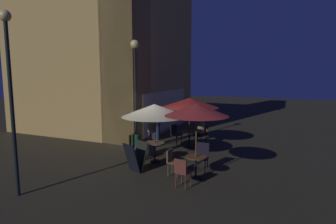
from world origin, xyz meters
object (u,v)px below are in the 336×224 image
object	(u,v)px
street_lamp_down_street	(10,78)
cafe_table_2	(196,163)
patron_seated_0	(137,142)
patron_standing_2	(157,126)
menu_sandwich_board	(136,157)
cafe_chair_2	(203,133)
patio_umbrella_0	(154,111)
cafe_chair_0	(134,144)
cafe_chair_4	(172,160)
cafe_table_1	(189,135)
cafe_chair_3	(202,155)
patron_standing_3	(152,133)
cafe_table_0	(155,148)
cafe_chair_1	(175,132)
street_lamp_near_corner	(135,74)
patron_seated_1	(200,130)
patio_umbrella_2	(197,110)
patio_umbrella_1	(190,103)
cafe_chair_5	(182,170)

from	to	relation	value
street_lamp_down_street	cafe_table_2	bearing A→B (deg)	-53.33
patron_seated_0	patron_standing_2	xyz separation A→B (m)	(2.35, 0.29, 0.22)
street_lamp_down_street	menu_sandwich_board	world-z (taller)	street_lamp_down_street
cafe_chair_2	patron_standing_2	bearing A→B (deg)	-38.09
patio_umbrella_0	patron_seated_0	bearing A→B (deg)	88.47
cafe_chair_0	cafe_chair_4	world-z (taller)	cafe_chair_0
menu_sandwich_board	cafe_table_1	world-z (taller)	menu_sandwich_board
cafe_chair_3	patron_standing_3	xyz separation A→B (m)	(1.12, 2.43, 0.31)
patron_seated_0	patron_standing_3	size ratio (longest dim) A/B	0.67
patron_standing_2	patron_standing_3	world-z (taller)	patron_standing_3
cafe_chair_4	patron_seated_0	world-z (taller)	patron_seated_0
cafe_table_0	cafe_chair_1	distance (m)	2.76
cafe_chair_0	cafe_chair_3	distance (m)	2.80
cafe_table_1	cafe_chair_2	world-z (taller)	cafe_chair_2
street_lamp_near_corner	patron_seated_1	size ratio (longest dim) A/B	3.61
cafe_table_0	cafe_chair_2	xyz separation A→B (m)	(3.18, -0.90, 0.01)
street_lamp_near_corner	cafe_chair_0	size ratio (longest dim) A/B	4.79
patio_umbrella_2	patron_seated_0	distance (m)	3.23
cafe_table_0	cafe_table_2	bearing A→B (deg)	-118.65
cafe_chair_2	cafe_chair_1	bearing A→B (deg)	-40.84
street_lamp_near_corner	cafe_chair_4	world-z (taller)	street_lamp_near_corner
patio_umbrella_1	cafe_chair_0	bearing A→B (deg)	150.32
cafe_table_0	patron_seated_0	xyz separation A→B (m)	(0.02, 0.74, 0.13)
patio_umbrella_0	patron_standing_3	world-z (taller)	patio_umbrella_0
patio_umbrella_0	patio_umbrella_2	size ratio (longest dim) A/B	1.01
cafe_table_0	patron_standing_2	xyz separation A→B (m)	(2.37, 1.04, 0.35)
cafe_table_1	patron_seated_1	size ratio (longest dim) A/B	0.61
cafe_chair_0	cafe_chair_4	size ratio (longest dim) A/B	1.12
cafe_chair_5	patron_standing_2	size ratio (longest dim) A/B	0.50
street_lamp_down_street	street_lamp_near_corner	bearing A→B (deg)	-9.74
cafe_chair_5	patio_umbrella_0	bearing A→B (deg)	54.50
cafe_chair_0	cafe_chair_5	world-z (taller)	cafe_chair_0
cafe_chair_0	patron_seated_1	world-z (taller)	patron_seated_1
street_lamp_down_street	cafe_chair_0	size ratio (longest dim) A/B	5.05
cafe_chair_2	patron_standing_3	distance (m)	2.75
street_lamp_down_street	patron_seated_0	size ratio (longest dim) A/B	4.11
cafe_table_2	patron_seated_0	bearing A→B (deg)	68.11
cafe_chair_3	cafe_chair_4	size ratio (longest dim) A/B	1.13
street_lamp_near_corner	patron_standing_2	world-z (taller)	street_lamp_near_corner
cafe_chair_2	patron_seated_1	xyz separation A→B (m)	(-0.12, 0.07, 0.18)
cafe_chair_0	cafe_chair_3	world-z (taller)	cafe_chair_3
cafe_table_2	patio_umbrella_0	bearing A→B (deg)	61.35
cafe_chair_2	patron_seated_1	size ratio (longest dim) A/B	0.70
menu_sandwich_board	cafe_table_0	size ratio (longest dim) A/B	1.32
cafe_chair_3	patron_seated_0	distance (m)	2.65
cafe_table_2	patio_umbrella_2	world-z (taller)	patio_umbrella_2
menu_sandwich_board	cafe_chair_0	world-z (taller)	menu_sandwich_board
patron_seated_0	patron_standing_2	bearing A→B (deg)	98.68
cafe_table_1	patron_seated_1	world-z (taller)	patron_seated_1
cafe_chair_0	street_lamp_down_street	bearing A→B (deg)	-105.16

